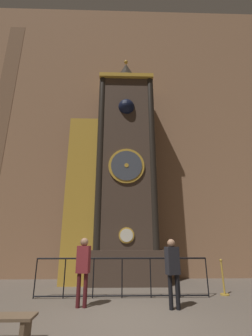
{
  "coord_description": "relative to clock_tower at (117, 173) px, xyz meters",
  "views": [
    {
      "loc": [
        -0.15,
        -5.52,
        1.74
      ],
      "look_at": [
        0.12,
        4.38,
        4.83
      ],
      "focal_mm": 24.0,
      "sensor_mm": 36.0,
      "label": 1
    }
  ],
  "objects": [
    {
      "name": "cathedral_back_wall",
      "position": [
        0.22,
        1.22,
        3.36
      ],
      "size": [
        24.0,
        0.32,
        15.9
      ],
      "color": "#936B4C",
      "rests_on": "ground_plane"
    },
    {
      "name": "clock_tower",
      "position": [
        0.0,
        0.0,
        0.0
      ],
      "size": [
        4.11,
        1.82,
        10.94
      ],
      "color": "#423328",
      "rests_on": "ground_plane"
    },
    {
      "name": "stanchion_post",
      "position": [
        3.52,
        -1.96,
        -4.23
      ],
      "size": [
        0.28,
        0.28,
        1.07
      ],
      "color": "#B28E33",
      "rests_on": "ground_plane"
    },
    {
      "name": "ground_plane",
      "position": [
        0.31,
        -4.36,
        -4.58
      ],
      "size": [
        28.0,
        28.0,
        0.0
      ],
      "primitive_type": "plane",
      "color": "brown"
    },
    {
      "name": "railing_fence",
      "position": [
        0.25,
        -2.24,
        -3.94
      ],
      "size": [
        5.36,
        0.05,
        1.14
      ],
      "color": "black",
      "rests_on": "ground_plane"
    },
    {
      "name": "visitor_far",
      "position": [
        1.58,
        -3.43,
        -3.55
      ],
      "size": [
        0.39,
        0.32,
        1.71
      ],
      "rotation": [
        0.0,
        0.0,
        0.32
      ],
      "color": "black",
      "rests_on": "ground_plane"
    },
    {
      "name": "visitor_near",
      "position": [
        -0.83,
        -3.2,
        -3.52
      ],
      "size": [
        0.38,
        0.28,
        1.74
      ],
      "rotation": [
        0.0,
        0.0,
        -0.19
      ],
      "color": "#461518",
      "rests_on": "ground_plane"
    }
  ]
}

